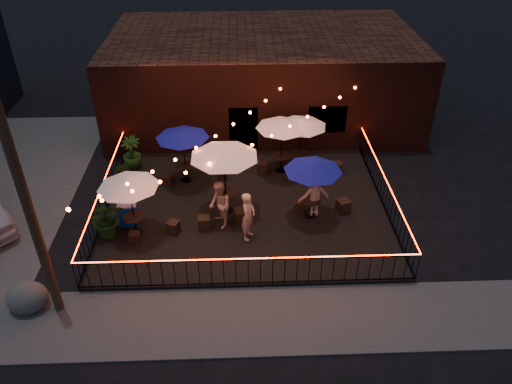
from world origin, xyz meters
TOP-DOWN VIEW (x-y plane):
  - ground at (0.00, 0.00)m, footprint 110.00×110.00m
  - patio at (0.00, 2.00)m, footprint 10.00×8.00m
  - sidewalk at (0.00, -3.25)m, footprint 18.00×2.50m
  - brick_building at (1.00, 9.99)m, footprint 14.00×8.00m
  - utility_pole at (-5.40, -2.60)m, footprint 0.26×0.26m
  - fence_front at (0.00, -2.00)m, footprint 10.00×0.04m
  - fence_left at (-5.00, 2.00)m, footprint 0.04×8.00m
  - fence_right at (5.00, 2.00)m, footprint 0.04×8.00m
  - festoon_lights at (-1.01, 1.70)m, footprint 10.02×8.72m
  - cafe_table_0 at (-3.72, 0.60)m, footprint 2.44×2.44m
  - cafe_table_1 at (-2.28, 3.81)m, footprint 2.04×2.04m
  - cafe_table_2 at (-0.70, 1.76)m, footprint 3.08×3.08m
  - cafe_table_3 at (1.46, 4.40)m, footprint 2.06×2.06m
  - cafe_table_4 at (2.25, 1.34)m, footprint 2.40×2.40m
  - cafe_table_5 at (2.23, 4.61)m, footprint 2.37×2.37m
  - bistro_chair_0 at (-3.66, 0.09)m, footprint 0.34×0.34m
  - bistro_chair_1 at (-2.46, 0.58)m, footprint 0.48×0.48m
  - bistro_chair_2 at (-3.82, 3.42)m, footprint 0.35×0.35m
  - bistro_chair_3 at (-2.95, 3.56)m, footprint 0.43×0.43m
  - bistro_chair_4 at (-1.43, 0.74)m, footprint 0.42×0.42m
  - bistro_chair_5 at (-0.20, 1.07)m, footprint 0.45×0.45m
  - bistro_chair_6 at (-0.89, 3.92)m, footprint 0.37×0.37m
  - bistro_chair_7 at (0.71, 4.29)m, footprint 0.42×0.42m
  - bistro_chair_8 at (1.91, 1.63)m, footprint 0.38×0.38m
  - bistro_chair_9 at (3.46, 1.53)m, footprint 0.53×0.53m
  - bistro_chair_10 at (2.27, 3.81)m, footprint 0.46×0.46m
  - bistro_chair_11 at (3.71, 4.24)m, footprint 0.39×0.39m
  - patron_a at (0.06, 0.22)m, footprint 0.62×0.74m
  - patron_b at (-0.88, 0.90)m, footprint 0.89×1.00m
  - patron_c at (2.38, 1.43)m, footprint 1.21×0.85m
  - potted_shrub_a at (-4.59, 0.55)m, footprint 1.43×1.34m
  - potted_shrub_b at (-4.60, 3.08)m, footprint 0.78×0.64m
  - potted_shrub_c at (-4.51, 4.88)m, footprint 0.82×0.82m
  - cooler at (-4.03, 1.12)m, footprint 0.68×0.53m
  - boulder at (-6.24, -2.53)m, footprint 1.21×1.10m

SIDE VIEW (x-z plane):
  - ground at x=0.00m, z-range 0.00..0.00m
  - sidewalk at x=0.00m, z-range 0.00..0.05m
  - patio at x=0.00m, z-range 0.00..0.15m
  - bistro_chair_8 at x=1.91m, z-range 0.15..0.55m
  - bistro_chair_0 at x=-3.66m, z-range 0.15..0.55m
  - bistro_chair_3 at x=-2.95m, z-range 0.15..0.55m
  - bistro_chair_2 at x=-3.82m, z-range 0.15..0.55m
  - bistro_chair_6 at x=-0.89m, z-range 0.15..0.56m
  - bistro_chair_10 at x=2.27m, z-range 0.15..0.57m
  - bistro_chair_11 at x=3.71m, z-range 0.15..0.57m
  - bistro_chair_1 at x=-2.46m, z-range 0.15..0.58m
  - bistro_chair_7 at x=0.71m, z-range 0.15..0.62m
  - bistro_chair_4 at x=-1.43m, z-range 0.15..0.62m
  - bistro_chair_9 at x=3.46m, z-range 0.15..0.64m
  - bistro_chair_5 at x=-0.20m, z-range 0.15..0.64m
  - boulder at x=-6.24m, z-range 0.00..0.80m
  - cooler at x=-4.03m, z-range 0.16..0.99m
  - fence_front at x=0.00m, z-range 0.14..1.18m
  - fence_left at x=-5.00m, z-range 0.14..1.18m
  - fence_right at x=5.00m, z-range 0.14..1.18m
  - potted_shrub_a at x=-4.59m, z-range 0.15..1.44m
  - potted_shrub_c at x=-4.51m, z-range 0.15..1.51m
  - potted_shrub_b at x=-4.60m, z-range 0.15..1.51m
  - patron_c at x=2.38m, z-range 0.15..1.87m
  - patron_b at x=-0.88m, z-range 0.15..1.87m
  - patron_a at x=0.06m, z-range 0.15..1.89m
  - brick_building at x=1.00m, z-range 0.00..4.00m
  - cafe_table_0 at x=-3.72m, z-range 1.05..3.24m
  - cafe_table_4 at x=2.25m, z-range 1.05..3.24m
  - cafe_table_5 at x=2.23m, z-range 1.06..3.25m
  - cafe_table_1 at x=-2.28m, z-range 1.06..3.28m
  - cafe_table_3 at x=1.46m, z-range 1.08..3.34m
  - festoon_lights at x=-1.01m, z-range 1.86..3.18m
  - cafe_table_2 at x=-0.70m, z-range 1.22..3.82m
  - utility_pole at x=-5.40m, z-range 0.00..8.00m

